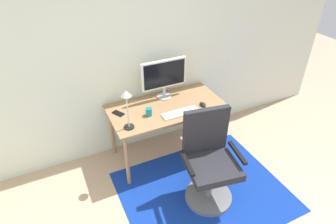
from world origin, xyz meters
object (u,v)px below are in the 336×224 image
object	(u,v)px
monitor	(164,76)
cell_phone	(118,113)
keyboard	(181,113)
desk_lamp	(127,102)
desk	(167,111)
office_chair	(209,164)
coffee_cup	(149,112)
computer_mouse	(203,104)

from	to	relation	value
monitor	cell_phone	bearing A→B (deg)	-169.55
keyboard	desk_lamp	bearing A→B (deg)	179.97
desk	monitor	xyz separation A→B (m)	(0.07, 0.21, 0.36)
keyboard	desk_lamp	xyz separation A→B (m)	(-0.60, 0.00, 0.30)
desk_lamp	office_chair	bearing A→B (deg)	-43.61
desk_lamp	office_chair	size ratio (longest dim) A/B	0.43
keyboard	office_chair	xyz separation A→B (m)	(0.02, -0.60, -0.28)
monitor	office_chair	xyz separation A→B (m)	(0.04, -1.01, -0.56)
keyboard	coffee_cup	world-z (taller)	coffee_cup
keyboard	computer_mouse	bearing A→B (deg)	6.26
computer_mouse	desk_lamp	xyz separation A→B (m)	(-0.92, -0.03, 0.30)
desk_lamp	computer_mouse	bearing A→B (deg)	2.12
coffee_cup	desk_lamp	size ratio (longest dim) A/B	0.20
desk	desk_lamp	xyz separation A→B (m)	(-0.53, -0.20, 0.38)
computer_mouse	office_chair	xyz separation A→B (m)	(-0.29, -0.63, -0.29)
keyboard	office_chair	world-z (taller)	office_chair
desk	monitor	world-z (taller)	monitor
desk_lamp	cell_phone	bearing A→B (deg)	95.26
desk	office_chair	size ratio (longest dim) A/B	1.32
desk	office_chair	distance (m)	0.83
keyboard	desk_lamp	world-z (taller)	desk_lamp
keyboard	cell_phone	size ratio (longest dim) A/B	3.07
monitor	desk	bearing A→B (deg)	-107.43
computer_mouse	desk_lamp	distance (m)	0.96
coffee_cup	desk_lamp	distance (m)	0.40
computer_mouse	desk_lamp	world-z (taller)	desk_lamp
keyboard	computer_mouse	world-z (taller)	computer_mouse
desk_lamp	coffee_cup	bearing A→B (deg)	23.98
office_chair	coffee_cup	bearing A→B (deg)	125.56
computer_mouse	coffee_cup	xyz separation A→B (m)	(-0.64, 0.09, 0.03)
desk	computer_mouse	bearing A→B (deg)	-23.49
coffee_cup	desk_lamp	bearing A→B (deg)	-156.02
monitor	keyboard	world-z (taller)	monitor
cell_phone	coffee_cup	bearing A→B (deg)	-58.68
computer_mouse	cell_phone	distance (m)	0.98
keyboard	desk_lamp	distance (m)	0.68
desk	keyboard	world-z (taller)	keyboard
office_chair	monitor	bearing A→B (deg)	101.33
monitor	keyboard	bearing A→B (deg)	-88.27
monitor	desk_lamp	size ratio (longest dim) A/B	1.26
keyboard	computer_mouse	size ratio (longest dim) A/B	4.13
desk	cell_phone	distance (m)	0.57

